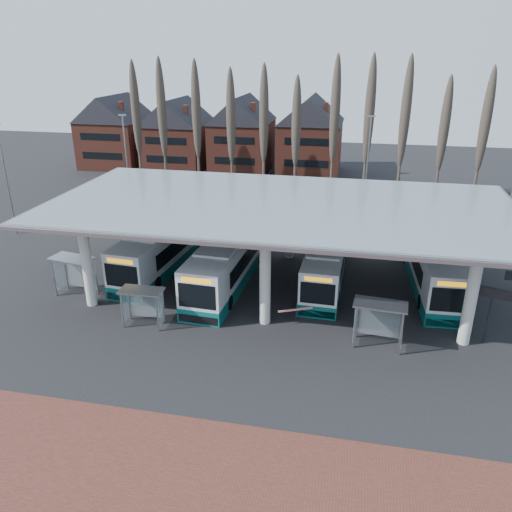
% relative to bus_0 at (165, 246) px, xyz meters
% --- Properties ---
extents(ground, '(140.00, 140.00, 0.00)m').
position_rel_bus_0_xyz_m(ground, '(9.42, -9.73, -1.72)').
color(ground, black).
rests_on(ground, ground).
extents(station_canopy, '(32.00, 16.00, 6.34)m').
position_rel_bus_0_xyz_m(station_canopy, '(9.42, -1.73, 3.97)').
color(station_canopy, silver).
rests_on(station_canopy, ground).
extents(poplar_row, '(45.10, 1.10, 14.50)m').
position_rel_bus_0_xyz_m(poplar_row, '(9.42, 23.27, 7.06)').
color(poplar_row, '#473D33').
rests_on(poplar_row, ground).
extents(townhouse_row, '(36.80, 10.30, 12.25)m').
position_rel_bus_0_xyz_m(townhouse_row, '(-6.33, 34.27, 4.22)').
color(townhouse_row, '#5F2A1F').
rests_on(townhouse_row, ground).
extents(lamp_post_a, '(0.80, 0.16, 10.17)m').
position_rel_bus_0_xyz_m(lamp_post_a, '(-8.58, 12.27, 3.62)').
color(lamp_post_a, slate).
rests_on(lamp_post_a, ground).
extents(lamp_post_b, '(0.80, 0.16, 10.17)m').
position_rel_bus_0_xyz_m(lamp_post_b, '(15.42, 16.27, 3.62)').
color(lamp_post_b, slate).
rests_on(lamp_post_b, ground).
extents(lamp_post_d, '(0.80, 0.16, 10.17)m').
position_rel_bus_0_xyz_m(lamp_post_d, '(-16.58, 4.27, 3.62)').
color(lamp_post_d, slate).
rests_on(lamp_post_d, ground).
extents(bus_0, '(3.85, 13.29, 3.64)m').
position_rel_bus_0_xyz_m(bus_0, '(0.00, 0.00, 0.00)').
color(bus_0, silver).
rests_on(bus_0, ground).
extents(bus_1, '(3.47, 13.28, 3.65)m').
position_rel_bus_0_xyz_m(bus_1, '(5.70, -1.81, 0.01)').
color(bus_1, silver).
rests_on(bus_1, ground).
extents(bus_2, '(2.82, 11.90, 3.29)m').
position_rel_bus_0_xyz_m(bus_2, '(12.75, -0.17, -0.17)').
color(bus_2, silver).
rests_on(bus_2, ground).
extents(bus_3, '(3.42, 13.07, 3.60)m').
position_rel_bus_0_xyz_m(bus_3, '(20.37, 0.79, -0.02)').
color(bus_3, silver).
rests_on(bus_3, ground).
extents(shelter_0, '(3.29, 2.04, 2.85)m').
position_rel_bus_0_xyz_m(shelter_0, '(-4.30, -6.02, 0.36)').
color(shelter_0, gray).
rests_on(shelter_0, ground).
extents(shelter_1, '(2.69, 1.39, 2.47)m').
position_rel_bus_0_xyz_m(shelter_1, '(2.02, -8.98, 0.08)').
color(shelter_1, gray).
rests_on(shelter_1, ground).
extents(shelter_2, '(3.13, 1.77, 2.80)m').
position_rel_bus_0_xyz_m(shelter_2, '(16.38, -8.45, 0.32)').
color(shelter_2, gray).
rests_on(shelter_2, ground).
extents(info_sign_0, '(2.34, 0.81, 3.57)m').
position_rel_bus_0_xyz_m(info_sign_0, '(22.62, -6.92, 1.28)').
color(info_sign_0, black).
rests_on(info_sign_0, ground).
extents(barrier, '(2.08, 1.08, 1.13)m').
position_rel_bus_0_xyz_m(barrier, '(11.33, -6.85, -0.84)').
color(barrier, black).
rests_on(barrier, ground).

